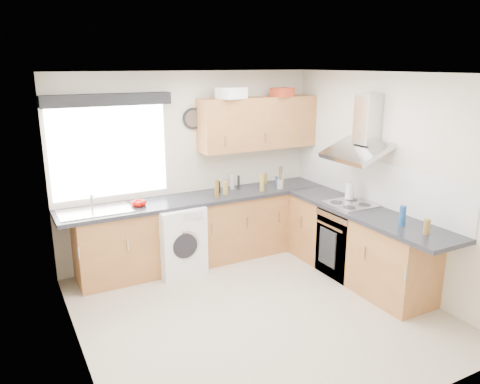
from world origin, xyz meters
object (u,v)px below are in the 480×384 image
oven (348,241)px  extractor_hood (361,135)px  upper_cabinets (258,123)px  washing_machine (176,238)px

oven → extractor_hood: bearing=-0.0°
extractor_hood → upper_cabinets: bearing=116.1°
oven → extractor_hood: (0.10, -0.00, 1.34)m
upper_cabinets → washing_machine: 1.92m
oven → washing_machine: (-1.88, 1.10, 0.01)m
extractor_hood → washing_machine: (-1.98, 1.10, -1.33)m
extractor_hood → washing_machine: bearing=150.9°
oven → upper_cabinets: size_ratio=0.50×
oven → washing_machine: bearing=149.6°
upper_cabinets → oven: bearing=-67.5°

